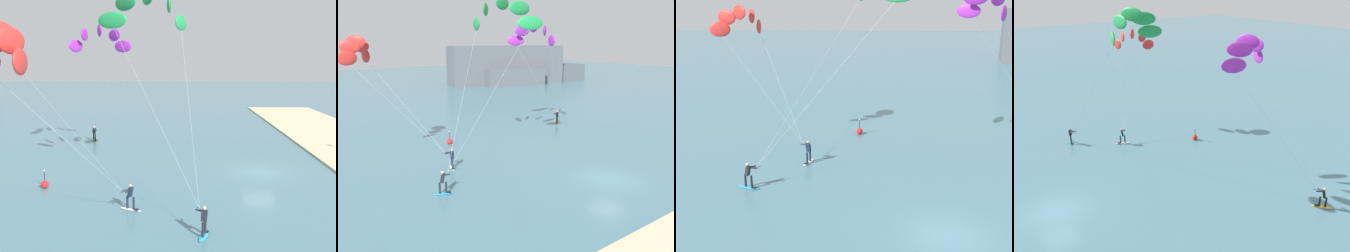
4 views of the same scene
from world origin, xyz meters
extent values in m
plane|color=slate|center=(0.00, 0.00, 0.00)|extent=(240.00, 240.00, 0.00)
ellipsoid|color=#23ADD1|center=(-11.33, 5.33, 0.04)|extent=(1.53, 0.85, 0.08)
cube|color=black|center=(-10.94, 5.19, 0.09)|extent=(0.36, 0.37, 0.02)
cylinder|color=black|center=(-11.54, 5.40, 0.47)|extent=(0.14, 0.14, 0.78)
cylinder|color=black|center=(-11.12, 5.25, 0.47)|extent=(0.14, 0.14, 0.78)
cube|color=black|center=(-11.33, 5.33, 1.16)|extent=(0.40, 0.39, 0.63)
sphere|color=beige|center=(-11.33, 5.33, 1.58)|extent=(0.20, 0.20, 0.20)
cylinder|color=black|center=(-10.83, 5.55, 1.31)|extent=(0.52, 0.25, 0.03)
cylinder|color=black|center=(-11.12, 5.54, 1.34)|extent=(0.48, 0.49, 0.15)
cylinder|color=black|center=(-11.03, 5.34, 1.34)|extent=(0.60, 0.11, 0.15)
cylinder|color=#B2B2B7|center=(-6.58, 6.07, 6.36)|extent=(8.51, 1.05, 10.11)
cylinder|color=#B2B2B7|center=(-7.59, 8.35, 6.36)|extent=(6.50, 5.62, 10.11)
ellipsoid|color=purple|center=(4.04, 15.98, 10.31)|extent=(1.82, 1.07, 1.10)
ellipsoid|color=purple|center=(5.51, 11.96, 10.31)|extent=(1.07, 1.82, 1.10)
cylinder|color=#B2B2B7|center=(7.38, 16.06, 5.66)|extent=(6.69, 0.18, 8.71)
ellipsoid|color=white|center=(-8.02, 9.64, 0.04)|extent=(0.90, 1.53, 0.08)
cube|color=black|center=(-8.18, 9.26, 0.09)|extent=(0.37, 0.37, 0.02)
cylinder|color=#192338|center=(-7.94, 9.85, 0.47)|extent=(0.14, 0.14, 0.78)
cylinder|color=#192338|center=(-8.11, 9.44, 0.47)|extent=(0.14, 0.14, 0.78)
cube|color=#192338|center=(-8.02, 9.64, 1.16)|extent=(0.40, 0.41, 0.63)
sphere|color=tan|center=(-8.02, 9.64, 1.58)|extent=(0.20, 0.20, 0.20)
cylinder|color=black|center=(-8.44, 10.00, 1.31)|extent=(0.44, 0.38, 0.03)
cylinder|color=#192338|center=(-8.30, 9.74, 1.34)|extent=(0.60, 0.28, 0.15)
cylinder|color=#192338|center=(-8.16, 9.91, 1.34)|extent=(0.36, 0.57, 0.15)
ellipsoid|color=red|center=(-12.40, 15.72, 9.10)|extent=(0.44, 1.57, 1.10)
ellipsoid|color=red|center=(-12.83, 15.22, 9.94)|extent=(0.99, 1.52, 1.10)
ellipsoid|color=red|center=(-13.56, 14.37, 10.26)|extent=(1.38, 1.25, 1.10)
ellipsoid|color=red|center=(-14.28, 13.52, 9.94)|extent=(1.57, 0.78, 1.10)
ellipsoid|color=red|center=(-14.71, 13.02, 9.10)|extent=(1.57, 0.44, 1.10)
cylinder|color=#B2B2B7|center=(-10.42, 12.86, 5.06)|extent=(3.98, 5.74, 7.50)
cylinder|color=#B2B2B7|center=(-11.58, 11.51, 5.06)|extent=(6.29, 3.04, 7.50)
sphere|color=red|center=(-4.36, 16.34, 0.28)|extent=(0.56, 0.56, 0.56)
cylinder|color=#262628|center=(-4.36, 16.34, 0.91)|extent=(0.06, 0.06, 0.70)
sphere|color=#F2F2CC|center=(-4.36, 16.34, 1.32)|extent=(0.12, 0.12, 0.12)
camera|label=1|loc=(-29.45, 6.63, 9.24)|focal=39.49mm
camera|label=2|loc=(-23.39, -16.83, 10.50)|focal=41.05mm
camera|label=3|loc=(-4.67, -19.84, 11.82)|focal=47.36mm
camera|label=4|loc=(24.07, -6.00, 15.88)|focal=39.41mm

